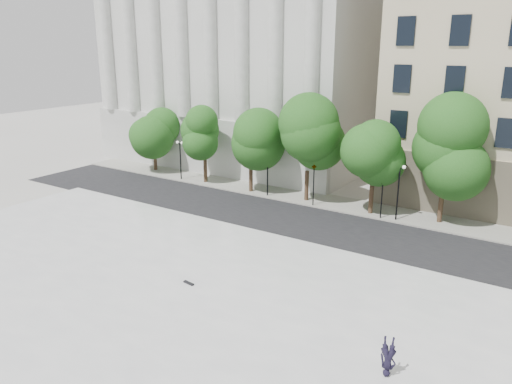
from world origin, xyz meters
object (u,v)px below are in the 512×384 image
at_px(person_lying, 387,370).
at_px(skateboard, 189,283).
at_px(traffic_light_west, 314,164).
at_px(traffic_light_east, 384,173).

height_order(person_lying, skateboard, person_lying).
bearing_deg(traffic_light_west, skateboard, -86.30).
bearing_deg(person_lying, traffic_light_east, 99.58).
relative_size(traffic_light_east, person_lying, 2.43).
xyz_separation_m(traffic_light_east, person_lying, (7.19, -19.22, -3.07)).
xyz_separation_m(traffic_light_west, skateboard, (1.13, -17.47, -3.27)).
distance_m(traffic_light_west, traffic_light_east, 5.97).
height_order(traffic_light_west, person_lying, traffic_light_west).
relative_size(traffic_light_west, skateboard, 5.78).
distance_m(traffic_light_east, person_lying, 20.75).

